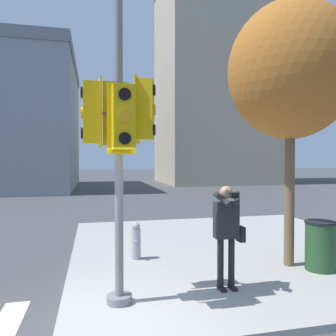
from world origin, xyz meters
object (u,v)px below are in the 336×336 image
object	(u,v)px
person_photographer	(227,227)
street_tree	(290,72)
traffic_signal_pole	(119,128)
trash_bin	(320,245)
fire_hydrant	(136,241)

from	to	relation	value
person_photographer	street_tree	bearing A→B (deg)	26.40
traffic_signal_pole	trash_bin	xyz separation A→B (m)	(4.04, 0.65, -2.19)
street_tree	trash_bin	size ratio (longest dim) A/B	5.56
fire_hydrant	street_tree	bearing A→B (deg)	-20.34
street_tree	fire_hydrant	distance (m)	4.88
traffic_signal_pole	street_tree	size ratio (longest dim) A/B	0.86
fire_hydrant	trash_bin	bearing A→B (deg)	-23.77
traffic_signal_pole	trash_bin	bearing A→B (deg)	9.10
traffic_signal_pole	fire_hydrant	world-z (taller)	traffic_signal_pole
person_photographer	street_tree	distance (m)	3.56
traffic_signal_pole	street_tree	xyz separation A→B (m)	(3.61, 1.05, 1.34)
person_photographer	trash_bin	xyz separation A→B (m)	(2.20, 0.47, -0.57)
person_photographer	trash_bin	bearing A→B (deg)	12.04
traffic_signal_pole	person_photographer	world-z (taller)	traffic_signal_pole
trash_bin	fire_hydrant	bearing A→B (deg)	156.23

